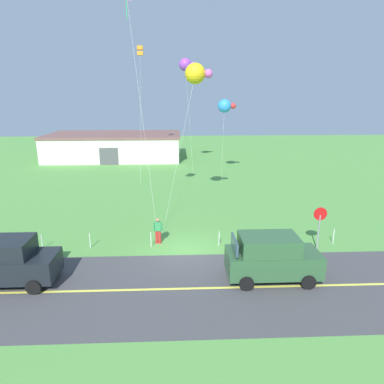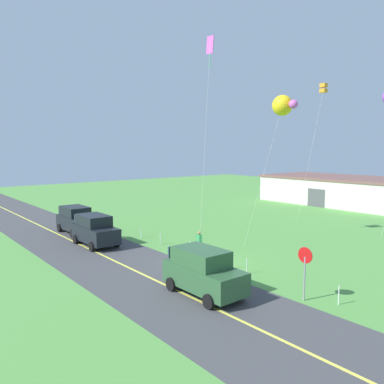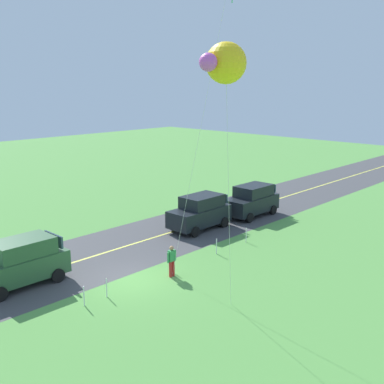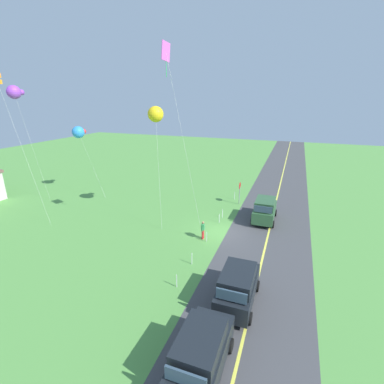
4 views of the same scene
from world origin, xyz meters
name	(u,v)px [view 2 (image 2 of 4)]	position (x,y,z in m)	size (l,w,h in m)	color
ground_plane	(202,264)	(0.00, 0.00, -0.05)	(120.00, 120.00, 0.10)	#549342
asphalt_road	(147,277)	(0.00, -4.00, 0.00)	(120.00, 7.00, 0.00)	#424244
road_centre_stripe	(147,276)	(0.00, -4.00, 0.01)	(120.00, 0.16, 0.00)	#E5E04C
car_suv_foreground	(203,271)	(3.95, -3.28, 1.15)	(4.40, 2.12, 2.24)	#2D5633
car_parked_west_near	(95,230)	(-8.47, -3.17, 1.15)	(4.40, 2.12, 2.24)	black
car_parked_west_far	(76,219)	(-13.38, -2.60, 1.15)	(4.40, 2.12, 2.24)	black
stop_sign	(305,263)	(7.53, -0.10, 1.80)	(0.76, 0.08, 2.56)	gray
person_adult_near	(199,242)	(-1.68, 1.16, 0.86)	(0.58, 0.22, 1.60)	red
kite_red_low	(210,50)	(-3.20, 3.38, 13.98)	(2.08, 2.40, 15.00)	silver
kite_blue_mid	(323,89)	(-4.05, 18.82, 12.88)	(0.56, 3.74, 13.37)	silver
kite_green_far	(283,105)	(0.86, 6.49, 10.03)	(3.37, 2.01, 10.74)	silver
warehouse_distant	(339,190)	(-9.26, 31.19, 1.75)	(18.36, 10.20, 3.50)	beige
fence_post_0	(141,232)	(-8.37, 0.70, 0.45)	(0.05, 0.05, 0.90)	silver
fence_post_1	(160,238)	(-5.62, 0.70, 0.45)	(0.05, 0.05, 0.90)	silver
fence_post_2	(190,248)	(-2.08, 0.70, 0.45)	(0.05, 0.05, 0.90)	silver
fence_post_3	(232,261)	(1.93, 0.70, 0.45)	(0.05, 0.05, 0.90)	silver
fence_post_4	(247,266)	(3.12, 0.70, 0.45)	(0.05, 0.05, 0.90)	silver
fence_post_5	(339,295)	(8.83, 0.70, 0.45)	(0.05, 0.05, 0.90)	silver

